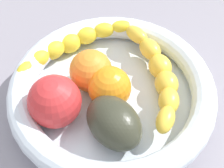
% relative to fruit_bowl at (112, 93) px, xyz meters
% --- Properties ---
extents(kitchen_counter, '(1.20, 1.20, 0.03)m').
position_rel_fruit_bowl_xyz_m(kitchen_counter, '(0.00, 0.00, -0.04)').
color(kitchen_counter, gray).
rests_on(kitchen_counter, ground).
extents(fruit_bowl, '(0.30, 0.30, 0.06)m').
position_rel_fruit_bowl_xyz_m(fruit_bowl, '(0.00, 0.00, 0.00)').
color(fruit_bowl, silver).
rests_on(fruit_bowl, kitchen_counter).
extents(banana_draped_left, '(0.17, 0.14, 0.04)m').
position_rel_fruit_bowl_xyz_m(banana_draped_left, '(-0.05, 0.05, 0.02)').
color(banana_draped_left, yellow).
rests_on(banana_draped_left, fruit_bowl).
extents(banana_draped_right, '(0.19, 0.12, 0.04)m').
position_rel_fruit_bowl_xyz_m(banana_draped_right, '(-0.05, -0.10, 0.01)').
color(banana_draped_right, yellow).
rests_on(banana_draped_right, fruit_bowl).
extents(orange_front, '(0.06, 0.06, 0.06)m').
position_rel_fruit_bowl_xyz_m(orange_front, '(0.01, 0.00, 0.02)').
color(orange_front, orange).
rests_on(orange_front, fruit_bowl).
extents(orange_mid_left, '(0.06, 0.06, 0.06)m').
position_rel_fruit_bowl_xyz_m(orange_mid_left, '(-0.01, -0.04, 0.02)').
color(orange_mid_left, orange).
rests_on(orange_mid_left, fruit_bowl).
extents(avocado_dark, '(0.10, 0.11, 0.06)m').
position_rel_fruit_bowl_xyz_m(avocado_dark, '(0.06, 0.03, 0.02)').
color(avocado_dark, '#343627').
rests_on(avocado_dark, fruit_bowl).
extents(tomato_red, '(0.07, 0.07, 0.07)m').
position_rel_fruit_bowl_xyz_m(tomato_red, '(0.07, -0.05, 0.03)').
color(tomato_red, red).
rests_on(tomato_red, fruit_bowl).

